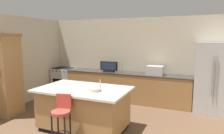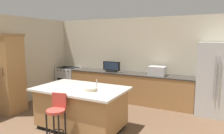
% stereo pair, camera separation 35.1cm
% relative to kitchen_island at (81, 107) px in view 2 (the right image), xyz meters
% --- Properties ---
extents(wall_back, '(6.25, 0.12, 2.61)m').
position_rel_kitchen_island_xyz_m(wall_back, '(0.26, 2.66, 0.84)').
color(wall_back, beige).
rests_on(wall_back, ground_plane).
extents(wall_left, '(0.12, 4.96, 2.61)m').
position_rel_kitchen_island_xyz_m(wall_left, '(-2.66, 0.38, 0.84)').
color(wall_left, beige).
rests_on(wall_left, ground_plane).
extents(counter_back, '(3.97, 0.62, 0.91)m').
position_rel_kitchen_island_xyz_m(counter_back, '(0.17, 2.28, -0.01)').
color(counter_back, '#9E7042').
rests_on(counter_back, ground_plane).
extents(kitchen_island, '(1.96, 1.20, 0.91)m').
position_rel_kitchen_island_xyz_m(kitchen_island, '(0.00, 0.00, 0.00)').
color(kitchen_island, black).
rests_on(kitchen_island, ground_plane).
extents(refrigerator, '(0.91, 0.77, 1.88)m').
position_rel_kitchen_island_xyz_m(refrigerator, '(2.62, 2.21, 0.47)').
color(refrigerator, '#B7BABF').
rests_on(refrigerator, ground_plane).
extents(range_oven, '(0.73, 0.63, 0.93)m').
position_rel_kitchen_island_xyz_m(range_oven, '(-2.19, 2.28, -0.01)').
color(range_oven, '#B7BABF').
rests_on(range_oven, ground_plane).
extents(cabinet_tower, '(0.68, 0.62, 2.09)m').
position_rel_kitchen_island_xyz_m(cabinet_tower, '(-2.31, -0.02, 0.62)').
color(cabinet_tower, '#9E7042').
rests_on(cabinet_tower, ground_plane).
extents(microwave, '(0.48, 0.36, 0.26)m').
position_rel_kitchen_island_xyz_m(microwave, '(1.08, 2.28, 0.57)').
color(microwave, '#B7BABF').
rests_on(microwave, counter_back).
extents(tv_monitor, '(0.58, 0.16, 0.33)m').
position_rel_kitchen_island_xyz_m(tv_monitor, '(-0.39, 2.23, 0.59)').
color(tv_monitor, black).
rests_on(tv_monitor, counter_back).
extents(sink_faucet_back, '(0.02, 0.02, 0.24)m').
position_rel_kitchen_island_xyz_m(sink_faucet_back, '(0.01, 2.38, 0.56)').
color(sink_faucet_back, '#B2B2B7').
rests_on(sink_faucet_back, counter_back).
extents(sink_faucet_island, '(0.02, 0.02, 0.22)m').
position_rel_kitchen_island_xyz_m(sink_faucet_island, '(0.40, 0.00, 0.56)').
color(sink_faucet_island, '#B2B2B7').
rests_on(sink_faucet_island, kitchen_island).
extents(bar_stool_center, '(0.35, 0.36, 0.95)m').
position_rel_kitchen_island_xyz_m(bar_stool_center, '(-0.01, -0.77, 0.10)').
color(bar_stool_center, '#B23D33').
rests_on(bar_stool_center, ground_plane).
extents(fruit_bowl, '(0.25, 0.25, 0.07)m').
position_rel_kitchen_island_xyz_m(fruit_bowl, '(0.34, -0.13, 0.48)').
color(fruit_bowl, beige).
rests_on(fruit_bowl, kitchen_island).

